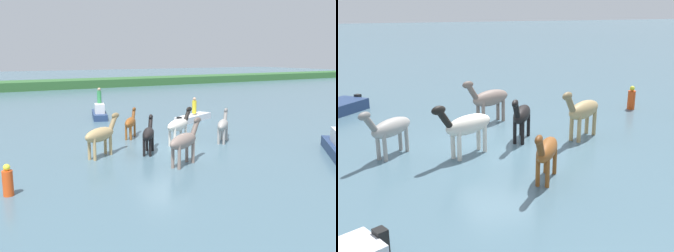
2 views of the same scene
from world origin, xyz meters
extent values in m
plane|color=#476675|center=(0.00, 0.00, 0.00)|extent=(217.44, 217.44, 0.00)
cube|color=#305F2F|center=(0.00, 40.16, 0.00)|extent=(195.70, 6.00, 2.40)
ellipsoid|color=tan|center=(-3.34, 0.18, 1.10)|extent=(2.01, 1.54, 0.67)
cylinder|color=tan|center=(-2.92, 0.63, 0.55)|extent=(0.15, 0.15, 1.10)
cylinder|color=tan|center=(-2.75, 0.35, 0.55)|extent=(0.15, 0.15, 1.10)
cylinder|color=tan|center=(-3.94, 0.00, 0.55)|extent=(0.15, 0.15, 1.10)
cylinder|color=tan|center=(-3.77, -0.27, 0.55)|extent=(0.15, 0.15, 1.10)
cylinder|color=olive|center=(-2.44, 0.73, 1.54)|extent=(0.64, 0.52, 0.73)
ellipsoid|color=olive|center=(-2.26, 0.84, 1.84)|extent=(0.59, 0.48, 0.29)
ellipsoid|color=silver|center=(1.24, 0.58, 1.08)|extent=(1.99, 1.42, 0.66)
cylinder|color=silver|center=(1.68, 0.99, 0.54)|extent=(0.14, 0.14, 1.08)
cylinder|color=silver|center=(1.83, 0.71, 0.54)|extent=(0.14, 0.14, 1.08)
cylinder|color=silver|center=(0.65, 0.44, 0.54)|extent=(0.14, 0.14, 1.08)
cylinder|color=silver|center=(0.80, 0.16, 0.54)|extent=(0.14, 0.14, 1.08)
cylinder|color=black|center=(2.15, 1.06, 1.50)|extent=(0.63, 0.48, 0.72)
ellipsoid|color=black|center=(2.33, 1.16, 1.79)|extent=(0.58, 0.45, 0.29)
ellipsoid|color=#9E9993|center=(3.68, -0.24, 0.99)|extent=(1.66, 1.62, 0.60)
cylinder|color=#9E9993|center=(3.97, 0.24, 0.50)|extent=(0.13, 0.13, 0.99)
cylinder|color=#9E9993|center=(4.17, 0.03, 0.50)|extent=(0.13, 0.13, 0.99)
cylinder|color=#9E9993|center=(3.19, -0.50, 0.50)|extent=(0.13, 0.13, 0.99)
cylinder|color=#9E9993|center=(3.39, -0.71, 0.50)|extent=(0.13, 0.13, 0.99)
cylinder|color=slate|center=(4.37, 0.42, 1.38)|extent=(0.54, 0.53, 0.66)
ellipsoid|color=slate|center=(4.50, 0.56, 1.65)|extent=(0.50, 0.49, 0.26)
ellipsoid|color=black|center=(-1.04, -0.37, 1.00)|extent=(1.45, 1.79, 0.61)
cylinder|color=black|center=(-0.87, 0.16, 0.50)|extent=(0.13, 0.13, 1.00)
cylinder|color=black|center=(-0.62, 0.00, 0.50)|extent=(0.13, 0.13, 1.00)
cylinder|color=black|center=(-1.47, -0.74, 0.50)|extent=(0.13, 0.13, 1.00)
cylinder|color=black|center=(-1.22, -0.90, 0.50)|extent=(0.13, 0.13, 1.00)
cylinder|color=black|center=(-0.51, 0.42, 1.39)|extent=(0.48, 0.57, 0.66)
ellipsoid|color=black|center=(-0.41, 0.58, 1.66)|extent=(0.45, 0.53, 0.27)
ellipsoid|color=brown|center=(-0.33, 3.35, 0.94)|extent=(1.43, 1.65, 0.57)
cylinder|color=brown|center=(-0.13, 3.84, 0.47)|extent=(0.12, 0.12, 0.94)
cylinder|color=brown|center=(0.08, 3.67, 0.47)|extent=(0.12, 0.12, 0.94)
cylinder|color=brown|center=(-0.75, 3.03, 0.47)|extent=(0.12, 0.12, 0.94)
cylinder|color=brown|center=(-0.53, 2.86, 0.47)|extent=(0.12, 0.12, 0.94)
cylinder|color=brown|center=(0.21, 4.06, 1.31)|extent=(0.47, 0.53, 0.62)
ellipsoid|color=brown|center=(0.32, 4.21, 1.56)|extent=(0.44, 0.49, 0.25)
ellipsoid|color=gray|center=(-0.65, -2.97, 1.10)|extent=(2.05, 1.44, 0.67)
cylinder|color=gray|center=(-0.19, -2.55, 0.55)|extent=(0.15, 0.15, 1.10)
cylinder|color=gray|center=(-0.04, -2.84, 0.55)|extent=(0.15, 0.15, 1.10)
cylinder|color=gray|center=(-1.26, -3.10, 0.55)|extent=(0.15, 0.15, 1.10)
cylinder|color=gray|center=(-1.11, -3.38, 0.55)|extent=(0.15, 0.15, 1.10)
cylinder|color=#63544C|center=(0.29, -2.48, 1.54)|extent=(0.65, 0.49, 0.74)
ellipsoid|color=#63544C|center=(0.48, -2.39, 1.84)|extent=(0.59, 0.46, 0.29)
cube|color=navy|center=(0.59, 11.24, 0.15)|extent=(1.99, 3.76, 0.61)
cube|color=silver|center=(0.46, 10.82, 0.81)|extent=(1.05, 1.45, 0.70)
cube|color=black|center=(1.12, 13.07, 0.23)|extent=(0.34, 0.31, 0.66)
cube|color=silver|center=(6.16, 6.45, 0.15)|extent=(3.71, 2.47, 0.61)
cube|color=black|center=(4.43, 5.63, 0.23)|extent=(0.34, 0.36, 0.66)
cylinder|color=#338C4C|center=(0.63, 11.27, 1.63)|extent=(0.32, 0.32, 0.95)
sphere|color=tan|center=(0.63, 11.27, 2.23)|extent=(0.24, 0.24, 0.24)
cylinder|color=yellow|center=(6.27, 6.47, 1.03)|extent=(0.32, 0.32, 0.95)
sphere|color=tan|center=(6.27, 6.47, 1.63)|extent=(0.24, 0.24, 0.24)
cylinder|color=#E54C19|center=(-7.85, -3.05, 0.45)|extent=(0.36, 0.36, 0.90)
sphere|color=yellow|center=(-7.85, -3.05, 1.02)|extent=(0.24, 0.24, 0.24)
camera|label=1|loc=(-9.25, -16.56, 4.79)|focal=40.30mm
camera|label=2|loc=(4.53, 13.50, 4.92)|focal=44.40mm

